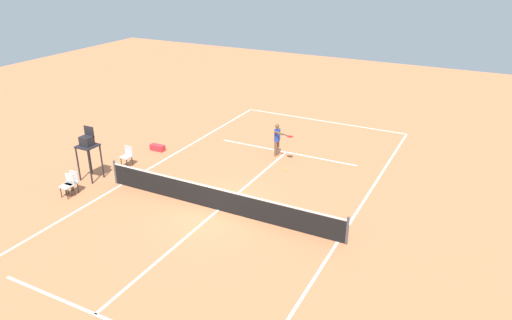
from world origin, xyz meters
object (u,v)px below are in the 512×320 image
at_px(equipment_bag, 158,148).
at_px(courtside_chair_mid, 127,155).
at_px(umpire_chair, 88,145).
at_px(courtside_chair_near, 72,181).
at_px(courtside_chair_far, 68,184).
at_px(tennis_ball, 286,170).
at_px(player_serving, 278,137).

bearing_deg(equipment_bag, courtside_chair_mid, 88.27).
bearing_deg(equipment_bag, umpire_chair, 82.46).
distance_m(courtside_chair_near, courtside_chair_far, 0.28).
relative_size(tennis_ball, umpire_chair, 0.03).
xyz_separation_m(courtside_chair_far, equipment_bag, (-0.17, -5.61, -0.38)).
xyz_separation_m(umpire_chair, courtside_chair_far, (-0.35, 1.65, -1.07)).
bearing_deg(courtside_chair_mid, equipment_bag, -91.73).
xyz_separation_m(player_serving, equipment_bag, (5.70, 2.14, -0.83)).
bearing_deg(courtside_chair_near, tennis_ball, -139.04).
height_order(player_serving, equipment_bag, player_serving).
xyz_separation_m(player_serving, courtside_chair_mid, (5.77, 4.28, -0.45)).
xyz_separation_m(tennis_ball, courtside_chair_mid, (6.84, 2.88, 0.50)).
bearing_deg(courtside_chair_mid, player_serving, -143.38).
xyz_separation_m(player_serving, tennis_ball, (-1.08, 1.40, -0.95)).
height_order(tennis_ball, courtside_chair_mid, courtside_chair_mid).
height_order(tennis_ball, courtside_chair_far, courtside_chair_far).
height_order(courtside_chair_near, courtside_chair_far, same).
distance_m(player_serving, tennis_ball, 2.01).
bearing_deg(courtside_chair_near, equipment_bag, -92.36).
height_order(courtside_chair_mid, equipment_bag, courtside_chair_mid).
distance_m(player_serving, umpire_chair, 8.74).
bearing_deg(umpire_chair, courtside_chair_mid, -104.20).
bearing_deg(umpire_chair, courtside_chair_far, 102.10).
xyz_separation_m(tennis_ball, equipment_bag, (6.78, 0.74, 0.12)).
distance_m(courtside_chair_near, courtside_chair_mid, 3.20).
distance_m(tennis_ball, courtside_chair_mid, 7.44).
relative_size(tennis_ball, courtside_chair_near, 0.07).
distance_m(umpire_chair, courtside_chair_near, 1.77).
relative_size(courtside_chair_mid, equipment_bag, 1.25).
xyz_separation_m(courtside_chair_near, courtside_chair_far, (-0.05, 0.28, 0.00)).
bearing_deg(tennis_ball, equipment_bag, 6.22).
relative_size(player_serving, courtside_chair_mid, 1.74).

